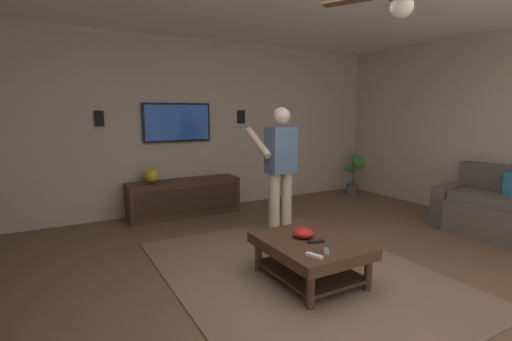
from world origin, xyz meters
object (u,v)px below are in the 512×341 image
at_px(remote_white, 314,256).
at_px(remote_black, 316,241).
at_px(media_console, 185,198).
at_px(bowl, 303,233).
at_px(wall_speaker_right, 99,118).
at_px(tv, 177,123).
at_px(potted_plant_short, 355,170).
at_px(coffee_table, 310,251).
at_px(person_standing, 280,164).
at_px(remote_grey, 327,252).
at_px(wall_speaker_left, 241,117).
at_px(vase_round, 151,175).

height_order(remote_white, remote_black, same).
xyz_separation_m(media_console, remote_white, (-3.10, -0.07, 0.14)).
relative_size(bowl, remote_white, 1.35).
height_order(remote_white, wall_speaker_right, wall_speaker_right).
bearing_deg(remote_white, tv, 161.77).
height_order(potted_plant_short, remote_white, potted_plant_short).
relative_size(coffee_table, person_standing, 0.61).
bearing_deg(tv, remote_white, 1.26).
relative_size(tv, person_standing, 0.65).
bearing_deg(media_console, wall_speaker_right, -102.79).
distance_m(person_standing, remote_grey, 1.74).
relative_size(tv, remote_grey, 7.09).
height_order(coffee_table, remote_black, remote_black).
height_order(coffee_table, potted_plant_short, potted_plant_short).
relative_size(media_console, remote_white, 11.33).
relative_size(bowl, wall_speaker_right, 0.92).
relative_size(coffee_table, wall_speaker_left, 4.55).
xyz_separation_m(coffee_table, remote_black, (-0.08, 0.00, 0.12)).
relative_size(remote_black, remote_grey, 1.00).
xyz_separation_m(potted_plant_short, remote_grey, (-2.88, 3.12, -0.06)).
relative_size(tv, bowl, 5.25).
bearing_deg(remote_black, coffee_table, 102.18).
relative_size(remote_black, wall_speaker_left, 0.68).
bearing_deg(bowl, potted_plant_short, -51.17).
height_order(media_console, remote_grey, media_console).
height_order(tv, person_standing, tv).
xyz_separation_m(potted_plant_short, bowl, (-2.46, 3.06, -0.03)).
relative_size(remote_black, wall_speaker_right, 0.68).
xyz_separation_m(media_console, remote_grey, (-3.09, -0.22, 0.14)).
relative_size(bowl, remote_black, 1.35).
bearing_deg(vase_round, tv, -68.44).
distance_m(remote_black, wall_speaker_right, 3.57).
relative_size(media_console, tv, 1.60).
xyz_separation_m(bowl, remote_black, (-0.18, -0.01, -0.03)).
xyz_separation_m(person_standing, potted_plant_short, (1.31, -2.58, -0.46)).
distance_m(person_standing, bowl, 1.34).
relative_size(coffee_table, potted_plant_short, 1.26).
bearing_deg(wall_speaker_right, tv, -90.67).
xyz_separation_m(media_console, bowl, (-2.67, -0.28, 0.17)).
bearing_deg(wall_speaker_right, remote_grey, -158.21).
xyz_separation_m(person_standing, remote_grey, (-1.57, 0.55, -0.52)).
bearing_deg(remote_grey, remote_black, 19.70).
bearing_deg(potted_plant_short, wall_speaker_left, 78.32).
distance_m(remote_white, remote_black, 0.34).
height_order(media_console, wall_speaker_left, wall_speaker_left).
xyz_separation_m(tv, wall_speaker_right, (0.01, 1.12, 0.07)).
distance_m(bowl, remote_black, 0.18).
bearing_deg(bowl, coffee_table, -169.19).
xyz_separation_m(bowl, remote_white, (-0.43, 0.21, -0.03)).
relative_size(coffee_table, remote_black, 6.67).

